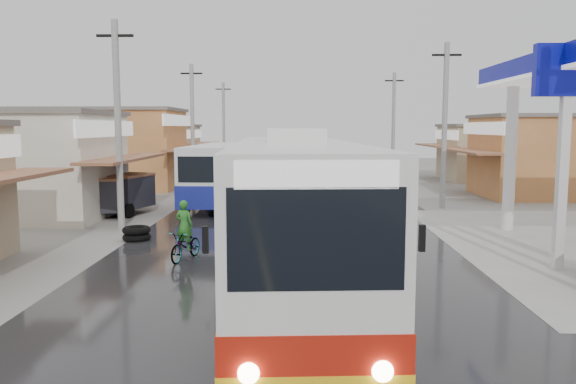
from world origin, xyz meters
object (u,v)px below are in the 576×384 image
at_px(cyclist, 186,241).
at_px(tricycle_far, 106,194).
at_px(coach_bus, 294,214).
at_px(tricycle_near, 129,191).
at_px(tyre_stack, 137,234).
at_px(second_bus, 221,173).

xyz_separation_m(cyclist, tricycle_far, (-5.15, 8.04, 0.41)).
distance_m(coach_bus, tricycle_near, 14.28).
bearing_deg(tyre_stack, tricycle_near, 109.23).
bearing_deg(tricycle_far, coach_bus, -65.90).
distance_m(cyclist, tricycle_near, 9.96).
relative_size(coach_bus, second_bus, 1.37).
xyz_separation_m(coach_bus, second_bus, (-3.88, 15.14, -0.24)).
relative_size(coach_bus, cyclist, 6.89).
bearing_deg(tricycle_far, second_bus, 28.46).
distance_m(coach_bus, second_bus, 15.63).
bearing_deg(coach_bus, tyre_stack, 129.61).
height_order(second_bus, cyclist, second_bus).
xyz_separation_m(coach_bus, cyclist, (-3.26, 3.10, -1.29)).
relative_size(cyclist, tricycle_near, 0.67).
bearing_deg(cyclist, coach_bus, -26.73).
height_order(second_bus, tyre_stack, second_bus).
bearing_deg(tyre_stack, second_bus, 79.34).
bearing_deg(tricycle_far, cyclist, -70.31).
bearing_deg(cyclist, second_bus, 109.75).
height_order(second_bus, tricycle_far, second_bus).
xyz_separation_m(second_bus, cyclist, (0.62, -12.04, -1.05)).
relative_size(tricycle_near, tricycle_far, 1.14).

